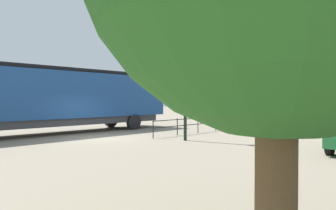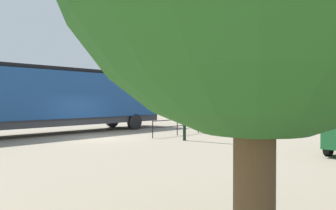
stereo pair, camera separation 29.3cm
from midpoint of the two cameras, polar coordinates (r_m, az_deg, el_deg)
The scene contains 4 objects.
ground_plane at distance 17.31m, azimuth -12.02°, elevation -6.03°, with size 120.00×120.00×0.00m, color gray.
locomotive at distance 20.39m, azimuth -18.20°, elevation 1.40°, with size 3.06×15.64×4.05m.
lamp_post at distance 15.82m, azimuth 3.65°, elevation 7.77°, with size 0.45×0.45×6.01m.
platform_fence at distance 20.26m, azimuth 7.88°, elevation -3.10°, with size 0.05×9.84×1.02m.
Camera 2 is at (14.54, -9.22, 2.09)m, focal length 32.50 mm.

